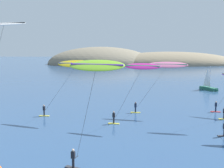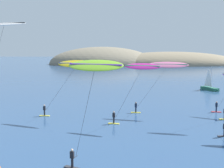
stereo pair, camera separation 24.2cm
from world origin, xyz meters
TOP-DOWN VIEW (x-y plane):
  - headland_island at (7.19, 161.93)m, footprint 114.66×45.58m
  - sailboat_near at (19.38, 58.34)m, footprint 3.45×5.76m
  - kitesurfer_pink at (4.69, 33.88)m, footprint 8.45×2.46m
  - kitesurfer_lime at (-4.22, 13.67)m, footprint 5.26×2.89m
  - kitesurfer_white at (-15.80, 24.45)m, footprint 8.29×3.26m
  - kitesurfer_magenta at (0.35, 27.25)m, footprint 6.79×2.78m
  - kitesurfer_yellow at (-8.35, 30.65)m, footprint 9.11×3.63m

SIDE VIEW (x-z plane):
  - headland_island at x=7.19m, z-range -10.50..10.50m
  - sailboat_near at x=19.38m, z-range -2.21..3.49m
  - kitesurfer_magenta at x=0.35m, z-range 2.95..11.15m
  - kitesurfer_pink at x=4.69m, z-range 3.04..11.09m
  - kitesurfer_yellow at x=-8.35m, z-range 3.19..11.60m
  - kitesurfer_lime at x=-4.22m, z-range 3.44..12.66m
  - kitesurfer_white at x=-15.80m, z-range 5.27..18.34m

